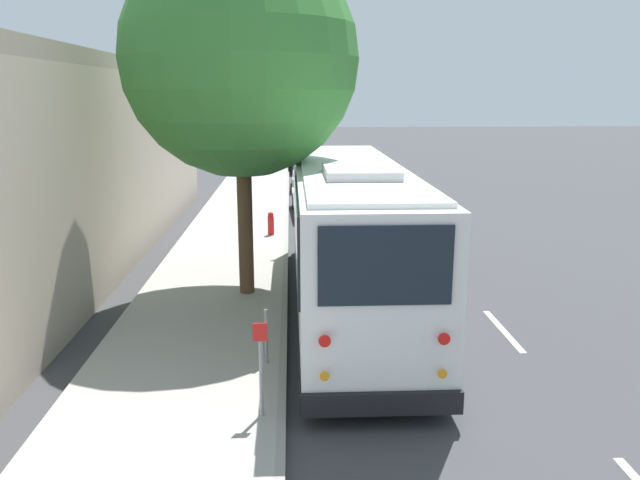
% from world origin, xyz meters
% --- Properties ---
extents(ground_plane, '(160.00, 160.00, 0.00)m').
position_xyz_m(ground_plane, '(0.00, 0.00, 0.00)').
color(ground_plane, '#3D3D3F').
extents(sidewalk_slab, '(80.00, 3.54, 0.15)m').
position_xyz_m(sidewalk_slab, '(0.00, 3.77, 0.07)').
color(sidewalk_slab, '#A3A099').
rests_on(sidewalk_slab, ground).
extents(curb_strip, '(80.00, 0.14, 0.15)m').
position_xyz_m(curb_strip, '(0.00, 1.93, 0.07)').
color(curb_strip, gray).
rests_on(curb_strip, ground).
extents(shuttle_bus, '(10.96, 2.65, 3.58)m').
position_xyz_m(shuttle_bus, '(-0.63, 0.42, 1.92)').
color(shuttle_bus, white).
rests_on(shuttle_bus, ground).
extents(parked_sedan_white, '(4.45, 1.87, 1.33)m').
position_xyz_m(parked_sedan_white, '(11.21, 0.78, 0.62)').
color(parked_sedan_white, silver).
rests_on(parked_sedan_white, ground).
extents(parked_sedan_silver, '(4.34, 1.83, 1.26)m').
position_xyz_m(parked_sedan_silver, '(18.51, 0.80, 0.58)').
color(parked_sedan_silver, '#A8AAAF').
rests_on(parked_sedan_silver, ground).
extents(parked_sedan_black, '(4.35, 1.82, 1.30)m').
position_xyz_m(parked_sedan_black, '(25.60, 0.86, 0.60)').
color(parked_sedan_black, black).
rests_on(parked_sedan_black, ground).
extents(parked_sedan_navy, '(4.31, 1.79, 1.33)m').
position_xyz_m(parked_sedan_navy, '(32.99, 0.64, 0.62)').
color(parked_sedan_navy, '#19234C').
rests_on(parked_sedan_navy, ground).
extents(parked_sedan_blue, '(4.24, 2.01, 1.32)m').
position_xyz_m(parked_sedan_blue, '(39.12, 0.96, 0.61)').
color(parked_sedan_blue, navy).
rests_on(parked_sedan_blue, ground).
extents(street_tree, '(5.42, 5.42, 9.10)m').
position_xyz_m(street_tree, '(0.53, 2.86, 6.09)').
color(street_tree, brown).
rests_on(street_tree, sidewalk_slab).
extents(sign_post_near, '(0.06, 0.22, 1.49)m').
position_xyz_m(sign_post_near, '(-5.73, 2.22, 0.92)').
color(sign_post_near, gray).
rests_on(sign_post_near, sidewalk_slab).
extents(sign_post_far, '(0.06, 0.06, 1.02)m').
position_xyz_m(sign_post_far, '(-3.82, 2.22, 0.66)').
color(sign_post_far, gray).
rests_on(sign_post_far, sidewalk_slab).
extents(fire_hydrant, '(0.22, 0.22, 0.81)m').
position_xyz_m(fire_hydrant, '(6.74, 2.46, 0.55)').
color(fire_hydrant, red).
rests_on(fire_hydrant, sidewalk_slab).
extents(lane_stripe_mid, '(2.40, 0.14, 0.01)m').
position_xyz_m(lane_stripe_mid, '(-2.08, -2.77, 0.00)').
color(lane_stripe_mid, silver).
rests_on(lane_stripe_mid, ground).
extents(lane_stripe_ahead, '(2.40, 0.14, 0.01)m').
position_xyz_m(lane_stripe_ahead, '(3.92, -2.77, 0.00)').
color(lane_stripe_ahead, silver).
rests_on(lane_stripe_ahead, ground).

